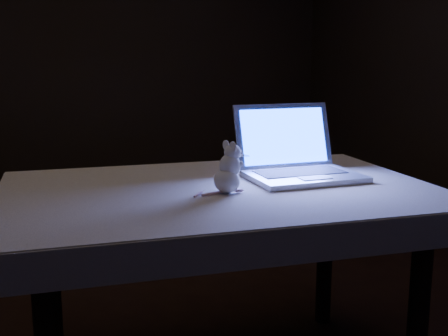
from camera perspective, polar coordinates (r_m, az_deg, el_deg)
name	(u,v)px	position (r m, az deg, el deg)	size (l,w,h in m)	color
back_wall	(68,56)	(4.71, -15.54, 10.92)	(4.50, 0.04, 2.60)	black
table	(220,289)	(2.24, -0.38, -12.17)	(1.49, 0.96, 0.80)	black
tablecloth	(244,203)	(2.11, 2.03, -3.61)	(1.60, 1.07, 0.11)	beige
laptop	(305,143)	(2.25, 8.24, 2.55)	(0.44, 0.38, 0.30)	silver
plush_mouse	(227,168)	(2.01, 0.29, 0.05)	(0.14, 0.14, 0.19)	white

